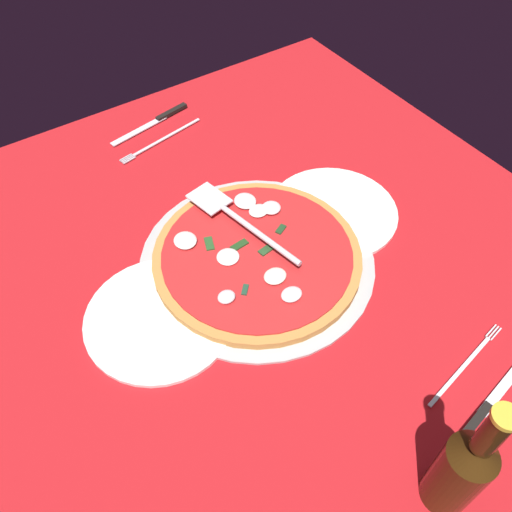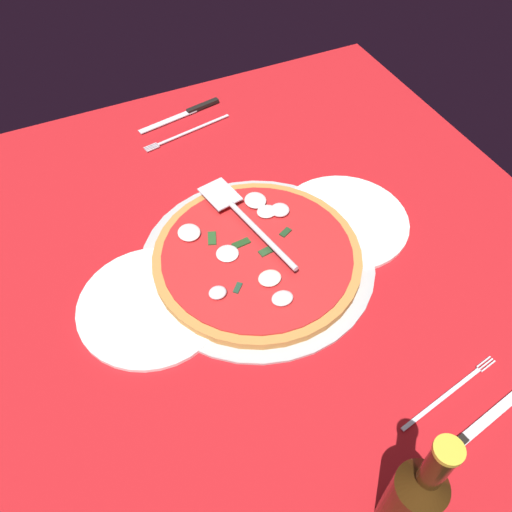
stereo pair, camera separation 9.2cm
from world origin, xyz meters
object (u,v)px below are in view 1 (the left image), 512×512
at_px(dinner_plate_left, 160,318).
at_px(place_setting_near, 477,386).
at_px(pizza_server, 240,220).
at_px(pizza, 255,256).
at_px(dinner_plate_right, 333,212).
at_px(place_setting_far, 159,131).
at_px(beer_bottle, 462,469).

bearing_deg(dinner_plate_left, place_setting_near, -47.81).
xyz_separation_m(dinner_plate_left, pizza_server, (0.20, 0.08, 0.04)).
bearing_deg(pizza_server, pizza, 159.60).
bearing_deg(dinner_plate_right, place_setting_near, -97.48).
distance_m(dinner_plate_left, place_setting_far, 0.49).
bearing_deg(pizza, place_setting_near, -70.26).
relative_size(dinner_plate_right, place_setting_near, 1.17).
distance_m(dinner_plate_right, beer_bottle, 0.51).
relative_size(dinner_plate_left, place_setting_near, 1.17).
relative_size(pizza_server, place_setting_near, 1.27).
xyz_separation_m(dinner_plate_left, place_setting_far, (0.22, 0.43, -0.00)).
height_order(place_setting_near, place_setting_far, same).
bearing_deg(dinner_plate_left, pizza, 4.29).
bearing_deg(beer_bottle, dinner_plate_right, 66.52).
relative_size(dinner_plate_left, pizza, 0.67).
bearing_deg(place_setting_far, dinner_plate_left, 52.09).
relative_size(place_setting_near, beer_bottle, 0.86).
xyz_separation_m(place_setting_far, beer_bottle, (-0.05, -0.87, 0.09)).
bearing_deg(dinner_plate_left, place_setting_far, 62.84).
height_order(pizza_server, beer_bottle, beer_bottle).
bearing_deg(beer_bottle, pizza_server, 86.90).
relative_size(pizza, beer_bottle, 1.50).
xyz_separation_m(dinner_plate_right, beer_bottle, (-0.20, -0.46, 0.08)).
height_order(dinner_plate_right, pizza, pizza).
height_order(pizza, beer_bottle, beer_bottle).
height_order(pizza, pizza_server, pizza_server).
distance_m(place_setting_near, place_setting_far, 0.80).
bearing_deg(dinner_plate_right, place_setting_far, 111.11).
bearing_deg(pizza, beer_bottle, -92.17).
bearing_deg(dinner_plate_left, pizza_server, 21.50).
bearing_deg(place_setting_far, pizza, 75.10).
bearing_deg(dinner_plate_left, dinner_plate_right, 4.70).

